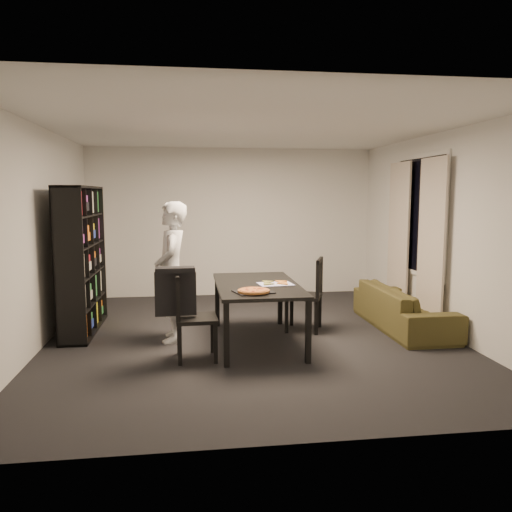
{
  "coord_description": "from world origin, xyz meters",
  "views": [
    {
      "loc": [
        -0.77,
        -6.09,
        1.79
      ],
      "look_at": [
        0.04,
        -0.13,
        1.05
      ],
      "focal_mm": 35.0,
      "sensor_mm": 36.0,
      "label": 1
    }
  ],
  "objects": [
    {
      "name": "room",
      "position": [
        0.0,
        0.0,
        1.3
      ],
      "size": [
        5.01,
        5.51,
        2.61
      ],
      "color": "black",
      "rests_on": "ground"
    },
    {
      "name": "window_pane",
      "position": [
        2.48,
        0.6,
        1.5
      ],
      "size": [
        0.02,
        1.4,
        1.6
      ],
      "primitive_type": "cube",
      "color": "black",
      "rests_on": "room"
    },
    {
      "name": "window_frame",
      "position": [
        2.48,
        0.6,
        1.5
      ],
      "size": [
        0.03,
        1.52,
        1.72
      ],
      "primitive_type": "cube",
      "color": "white",
      "rests_on": "room"
    },
    {
      "name": "curtain_left",
      "position": [
        2.4,
        0.08,
        1.15
      ],
      "size": [
        0.03,
        0.7,
        2.25
      ],
      "primitive_type": "cube",
      "color": "beige",
      "rests_on": "room"
    },
    {
      "name": "curtain_right",
      "position": [
        2.4,
        1.12,
        1.15
      ],
      "size": [
        0.03,
        0.7,
        2.25
      ],
      "primitive_type": "cube",
      "color": "beige",
      "rests_on": "room"
    },
    {
      "name": "bookshelf",
      "position": [
        -2.16,
        0.6,
        0.95
      ],
      "size": [
        0.35,
        1.5,
        1.9
      ],
      "primitive_type": "cube",
      "color": "black",
      "rests_on": "room"
    },
    {
      "name": "dining_table",
      "position": [
        0.04,
        -0.23,
        0.66
      ],
      "size": [
        0.97,
        1.74,
        0.73
      ],
      "color": "black",
      "rests_on": "room"
    },
    {
      "name": "chair_left",
      "position": [
        -0.79,
        -0.75,
        0.54
      ],
      "size": [
        0.46,
        0.46,
        0.95
      ],
      "rotation": [
        0.0,
        0.0,
        1.61
      ],
      "color": "black",
      "rests_on": "room"
    },
    {
      "name": "chair_right",
      "position": [
        0.81,
        0.21,
        0.55
      ],
      "size": [
        0.58,
        0.58,
        0.97
      ],
      "rotation": [
        0.0,
        0.0,
        -1.95
      ],
      "color": "black",
      "rests_on": "room"
    },
    {
      "name": "draped_jacket",
      "position": [
        -0.92,
        -0.76,
        0.78
      ],
      "size": [
        0.44,
        0.2,
        0.52
      ],
      "rotation": [
        0.0,
        0.0,
        1.61
      ],
      "color": "black",
      "rests_on": "chair_left"
    },
    {
      "name": "person",
      "position": [
        -0.98,
        0.01,
        0.85
      ],
      "size": [
        0.42,
        0.63,
        1.71
      ],
      "primitive_type": "imported",
      "rotation": [
        0.0,
        0.0,
        -1.59
      ],
      "color": "silver",
      "rests_on": "room"
    },
    {
      "name": "baking_tray",
      "position": [
        -0.07,
        -0.76,
        0.73
      ],
      "size": [
        0.47,
        0.41,
        0.01
      ],
      "primitive_type": "cube",
      "rotation": [
        0.0,
        0.0,
        0.27
      ],
      "color": "black",
      "rests_on": "dining_table"
    },
    {
      "name": "pepperoni_pizza",
      "position": [
        -0.08,
        -0.8,
        0.75
      ],
      "size": [
        0.35,
        0.35,
        0.03
      ],
      "rotation": [
        0.0,
        0.0,
        0.11
      ],
      "color": "#9B5E2D",
      "rests_on": "dining_table"
    },
    {
      "name": "kitchen_towel",
      "position": [
        0.25,
        -0.31,
        0.73
      ],
      "size": [
        0.43,
        0.34,
        0.01
      ],
      "primitive_type": "cube",
      "rotation": [
        0.0,
        0.0,
        0.11
      ],
      "color": "white",
      "rests_on": "dining_table"
    },
    {
      "name": "pizza_slices",
      "position": [
        0.24,
        -0.27,
        0.74
      ],
      "size": [
        0.46,
        0.42,
        0.01
      ],
      "primitive_type": null,
      "rotation": [
        0.0,
        0.0,
        -0.36
      ],
      "color": "#C67D3D",
      "rests_on": "dining_table"
    },
    {
      "name": "sofa",
      "position": [
        2.09,
        0.16,
        0.28
      ],
      "size": [
        0.75,
        1.92,
        0.56
      ],
      "primitive_type": "imported",
      "rotation": [
        0.0,
        0.0,
        1.57
      ],
      "color": "#3B3917",
      "rests_on": "room"
    }
  ]
}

